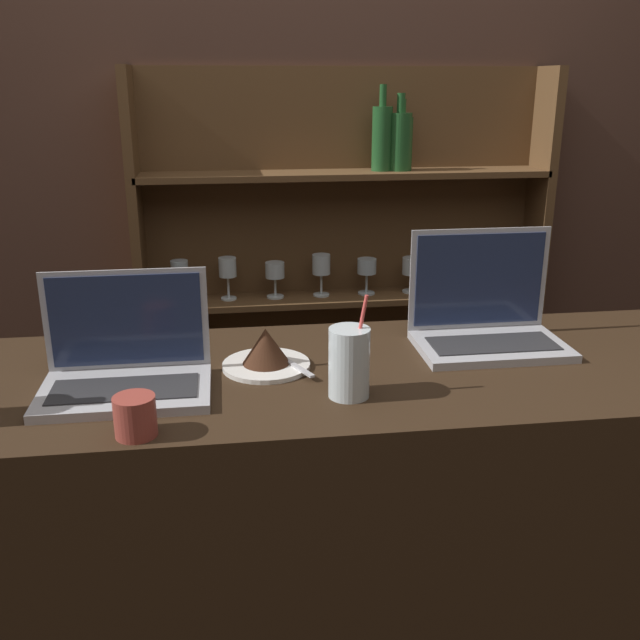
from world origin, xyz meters
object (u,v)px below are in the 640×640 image
(laptop_near, at_px, (126,364))
(coffee_cup, at_px, (135,416))
(laptop_far, at_px, (486,319))
(cake_plate, at_px, (266,352))
(water_glass, at_px, (349,363))

(laptop_near, xyz_separation_m, coffee_cup, (0.04, -0.20, -0.02))
(laptop_far, distance_m, cake_plate, 0.51)
(cake_plate, bearing_deg, water_glass, -48.02)
(laptop_far, distance_m, coffee_cup, 0.82)
(laptop_far, bearing_deg, laptop_near, -169.56)
(laptop_near, relative_size, coffee_cup, 4.48)
(cake_plate, distance_m, water_glass, 0.22)
(laptop_near, relative_size, water_glass, 1.60)
(cake_plate, height_order, water_glass, water_glass)
(laptop_near, bearing_deg, coffee_cup, -79.44)
(water_glass, bearing_deg, laptop_near, 167.58)
(laptop_near, distance_m, water_glass, 0.43)
(cake_plate, xyz_separation_m, water_glass, (0.15, -0.16, 0.03))
(water_glass, bearing_deg, cake_plate, 131.98)
(laptop_near, xyz_separation_m, cake_plate, (0.28, 0.07, -0.02))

